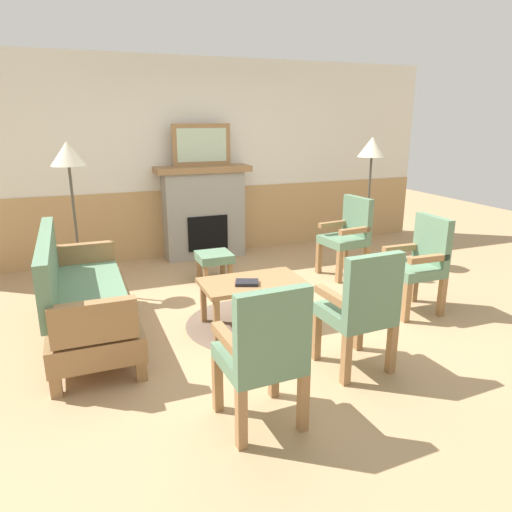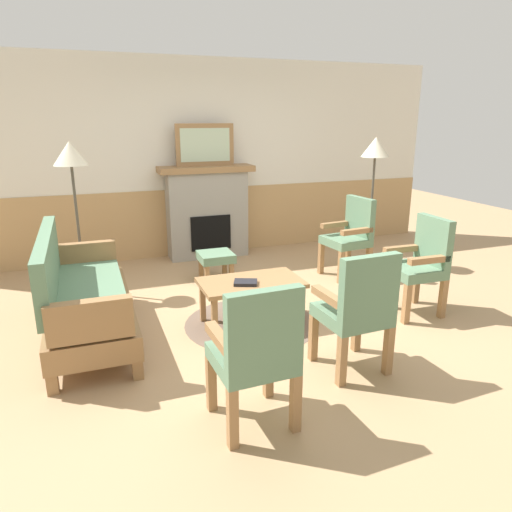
# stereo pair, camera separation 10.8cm
# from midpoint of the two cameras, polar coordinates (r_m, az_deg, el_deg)

# --- Properties ---
(ground_plane) EXTENTS (14.00, 14.00, 0.00)m
(ground_plane) POSITION_cam_midpoint_polar(r_m,az_deg,el_deg) (4.70, 0.91, -7.58)
(ground_plane) COLOR tan
(wall_back) EXTENTS (7.20, 0.14, 2.70)m
(wall_back) POSITION_cam_midpoint_polar(r_m,az_deg,el_deg) (6.79, -7.56, 11.23)
(wall_back) COLOR silver
(wall_back) RESTS_ON ground_plane
(fireplace) EXTENTS (1.30, 0.44, 1.28)m
(fireplace) POSITION_cam_midpoint_polar(r_m,az_deg,el_deg) (6.65, -6.82, 5.41)
(fireplace) COLOR gray
(fireplace) RESTS_ON ground_plane
(framed_picture) EXTENTS (0.80, 0.04, 0.56)m
(framed_picture) POSITION_cam_midpoint_polar(r_m,az_deg,el_deg) (6.53, -7.09, 13.24)
(framed_picture) COLOR olive
(framed_picture) RESTS_ON fireplace
(couch) EXTENTS (0.70, 1.80, 0.98)m
(couch) POSITION_cam_midpoint_polar(r_m,az_deg,el_deg) (4.39, -20.85, -4.90)
(couch) COLOR olive
(couch) RESTS_ON ground_plane
(coffee_table) EXTENTS (0.96, 0.56, 0.44)m
(coffee_table) POSITION_cam_midpoint_polar(r_m,az_deg,el_deg) (4.44, -1.18, -3.67)
(coffee_table) COLOR olive
(coffee_table) RESTS_ON ground_plane
(round_rug) EXTENTS (1.28, 1.28, 0.01)m
(round_rug) POSITION_cam_midpoint_polar(r_m,az_deg,el_deg) (4.59, -1.16, -8.16)
(round_rug) COLOR brown
(round_rug) RESTS_ON ground_plane
(book_on_table) EXTENTS (0.25, 0.23, 0.03)m
(book_on_table) POSITION_cam_midpoint_polar(r_m,az_deg,el_deg) (4.33, -1.82, -3.25)
(book_on_table) COLOR black
(book_on_table) RESTS_ON coffee_table
(footstool) EXTENTS (0.40, 0.40, 0.36)m
(footstool) POSITION_cam_midpoint_polar(r_m,az_deg,el_deg) (5.66, -5.64, -0.36)
(footstool) COLOR olive
(footstool) RESTS_ON ground_plane
(armchair_near_fireplace) EXTENTS (0.49, 0.49, 0.98)m
(armchair_near_fireplace) POSITION_cam_midpoint_polar(r_m,az_deg,el_deg) (4.98, 18.69, -0.48)
(armchair_near_fireplace) COLOR olive
(armchair_near_fireplace) RESTS_ON ground_plane
(armchair_by_window_left) EXTENTS (0.53, 0.53, 0.98)m
(armchair_by_window_left) POSITION_cam_midpoint_polar(r_m,az_deg,el_deg) (5.93, 10.64, 2.76)
(armchair_by_window_left) COLOR olive
(armchair_by_window_left) RESTS_ON ground_plane
(armchair_front_left) EXTENTS (0.50, 0.50, 0.98)m
(armchair_front_left) POSITION_cam_midpoint_polar(r_m,az_deg,el_deg) (3.66, 11.83, -5.99)
(armchair_front_left) COLOR olive
(armchair_front_left) RESTS_ON ground_plane
(armchair_front_center) EXTENTS (0.50, 0.50, 0.98)m
(armchair_front_center) POSITION_cam_midpoint_polar(r_m,az_deg,el_deg) (2.95, -0.11, -11.40)
(armchair_front_center) COLOR olive
(armchair_front_center) RESTS_ON ground_plane
(floor_lamp_by_couch) EXTENTS (0.36, 0.36, 1.68)m
(floor_lamp_by_couch) POSITION_cam_midpoint_polar(r_m,az_deg,el_deg) (5.39, -22.34, 10.32)
(floor_lamp_by_couch) COLOR #332D28
(floor_lamp_by_couch) RESTS_ON ground_plane
(floor_lamp_by_chairs) EXTENTS (0.36, 0.36, 1.68)m
(floor_lamp_by_chairs) POSITION_cam_midpoint_polar(r_m,az_deg,el_deg) (6.33, 13.38, 11.83)
(floor_lamp_by_chairs) COLOR #332D28
(floor_lamp_by_chairs) RESTS_ON ground_plane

